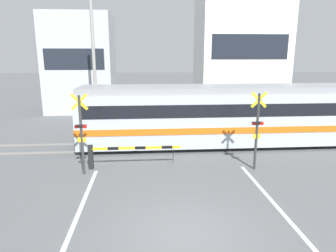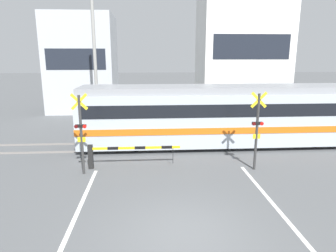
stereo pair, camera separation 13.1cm
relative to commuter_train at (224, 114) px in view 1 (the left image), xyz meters
name	(u,v)px [view 1 (the left image)]	position (x,y,z in m)	size (l,w,h in m)	color
ground_plane	(185,234)	(-3.18, -8.20, -1.75)	(160.00, 160.00, 0.00)	#56595B
rail_track_near	(166,150)	(-3.18, -0.72, -1.71)	(50.00, 0.10, 0.08)	gray
rail_track_far	(164,142)	(-3.18, 0.72, -1.71)	(50.00, 0.10, 0.08)	gray
road_stripe_left	(72,230)	(-6.37, -7.76, -1.75)	(0.14, 8.89, 0.01)	white
road_stripe_right	(289,220)	(0.02, -7.76, -1.75)	(0.14, 8.89, 0.01)	white
commuter_train	(224,114)	(0.00, 0.00, 0.00)	(15.39, 2.75, 3.27)	#ADB7C1
crossing_barrier_near	(115,152)	(-5.56, -3.01, -1.03)	(4.00, 0.20, 1.07)	black
crossing_barrier_far	(200,122)	(-0.80, 2.58, -1.03)	(4.00, 0.20, 1.07)	black
crossing_signal_left	(81,131)	(-6.82, -3.60, 0.12)	(0.68, 0.15, 3.38)	#333333
crossing_signal_right	(257,127)	(0.47, -3.60, 0.12)	(0.68, 0.15, 3.38)	#333333
pedestrian	(157,109)	(-3.37, 6.27, -0.80)	(0.38, 0.22, 1.66)	#23232D
building_left_of_street	(81,64)	(-9.77, 11.81, 2.37)	(5.59, 5.34, 8.24)	#B2B7BC
building_right_of_street	(240,53)	(4.43, 11.81, 3.26)	(7.61, 5.34, 10.02)	white
utility_pole_streetside	(94,62)	(-7.57, 5.08, 2.62)	(0.22, 0.22, 8.74)	gray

